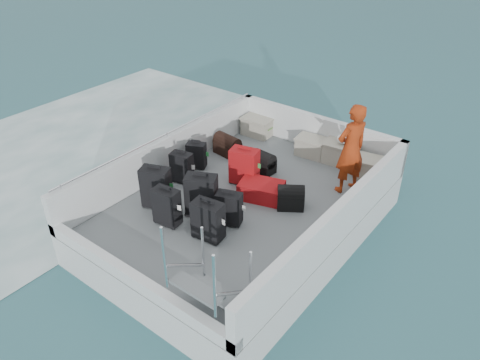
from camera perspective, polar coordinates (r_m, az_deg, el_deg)
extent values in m
plane|color=#174550|center=(8.25, 0.39, -6.20)|extent=(160.00, 160.00, 0.00)
plane|color=white|center=(11.35, -19.27, 3.36)|extent=(10.00, 10.00, 0.00)
cube|color=silver|center=(8.07, 0.40, -4.53)|extent=(3.60, 5.00, 0.60)
cube|color=slate|center=(7.89, 0.41, -2.72)|extent=(3.30, 4.70, 0.02)
cube|color=silver|center=(8.70, -8.69, 3.24)|extent=(0.14, 5.00, 0.70)
cube|color=silver|center=(6.97, 11.84, -5.19)|extent=(0.14, 5.00, 0.70)
cube|color=silver|center=(9.49, 9.40, 5.74)|extent=(3.60, 0.14, 0.70)
cube|color=silver|center=(6.49, -13.01, -11.55)|extent=(3.60, 0.14, 0.20)
cylinder|color=silver|center=(8.52, -8.90, 5.60)|extent=(0.04, 4.80, 0.04)
cube|color=black|center=(7.70, -10.18, -0.96)|extent=(0.53, 0.42, 0.72)
cube|color=black|center=(8.33, -7.09, 1.47)|extent=(0.42, 0.30, 0.57)
cube|color=black|center=(8.76, -5.33, 2.98)|extent=(0.40, 0.33, 0.51)
cube|color=black|center=(7.30, -8.92, -3.28)|extent=(0.44, 0.29, 0.63)
cube|color=black|center=(7.41, -4.71, -1.97)|extent=(0.57, 0.48, 0.72)
cube|color=maroon|center=(8.21, 0.53, 1.63)|extent=(0.54, 0.40, 0.67)
cube|color=black|center=(6.94, -3.92, -5.00)|extent=(0.49, 0.33, 0.63)
cube|color=black|center=(7.24, -1.34, -3.54)|extent=(0.44, 0.34, 0.55)
cube|color=maroon|center=(7.92, 2.62, -1.26)|extent=(0.84, 0.67, 0.29)
cube|color=#AEAA98|center=(10.00, 2.16, 6.49)|extent=(0.62, 0.44, 0.36)
cube|color=#AEAA98|center=(9.30, 8.70, 3.96)|extent=(0.60, 0.44, 0.34)
cube|color=#AEAA98|center=(9.12, 12.24, 3.16)|extent=(0.69, 0.51, 0.39)
cube|color=#AEAA98|center=(8.78, 15.81, 1.26)|extent=(0.64, 0.50, 0.35)
ellipsoid|color=yellow|center=(8.84, 16.38, 0.91)|extent=(0.28, 0.26, 0.22)
ellipsoid|color=white|center=(8.99, 12.44, 4.74)|extent=(0.24, 0.24, 0.18)
imported|color=red|center=(8.01, 13.36, 3.69)|extent=(0.59, 0.69, 1.60)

